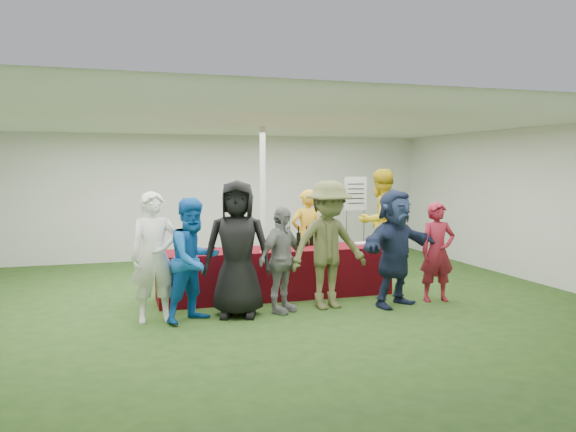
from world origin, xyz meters
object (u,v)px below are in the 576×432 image
object	(u,v)px
staff_back	(380,222)
customer_0	(154,257)
serving_table	(276,273)
customer_5	(395,248)
dump_bucket	(375,241)
customer_1	(194,260)
customer_4	(329,245)
wine_list_sign	(356,200)
customer_3	(281,260)
customer_2	(237,249)
staff_pourer	(307,236)
customer_6	(437,252)

from	to	relation	value
staff_back	customer_0	world-z (taller)	staff_back
serving_table	customer_5	xyz separation A→B (m)	(1.48, -1.06, 0.47)
dump_bucket	staff_back	xyz separation A→B (m)	(0.81, 1.46, 0.14)
customer_0	customer_1	xyz separation A→B (m)	(0.49, -0.15, -0.04)
customer_5	customer_4	bearing A→B (deg)	148.05
serving_table	wine_list_sign	world-z (taller)	wine_list_sign
customer_3	customer_2	bearing A→B (deg)	146.87
dump_bucket	customer_3	world-z (taller)	customer_3
dump_bucket	customer_4	world-z (taller)	customer_4
staff_pourer	customer_0	size ratio (longest dim) A/B	0.96
customer_5	customer_6	world-z (taller)	customer_5
staff_back	customer_2	world-z (taller)	staff_back
customer_6	customer_1	bearing A→B (deg)	-173.49
staff_pourer	customer_5	world-z (taller)	customer_5
customer_3	wine_list_sign	bearing A→B (deg)	17.79
staff_pourer	customer_1	xyz separation A→B (m)	(-2.21, -1.92, -0.00)
dump_bucket	customer_4	bearing A→B (deg)	-147.28
dump_bucket	staff_pourer	bearing A→B (deg)	124.59
staff_back	customer_0	xyz separation A→B (m)	(-4.27, -2.12, -0.14)
customer_0	customer_3	bearing A→B (deg)	-4.19
customer_1	customer_5	world-z (taller)	customer_5
customer_1	customer_3	distance (m)	1.21
staff_pourer	customer_6	xyz separation A→B (m)	(1.41, -1.89, -0.07)
wine_list_sign	customer_2	bearing A→B (deg)	-133.07
staff_back	customer_0	distance (m)	4.77
staff_back	customer_3	distance (m)	3.38
dump_bucket	customer_2	world-z (taller)	customer_2
customer_2	staff_back	bearing A→B (deg)	50.61
customer_2	customer_0	bearing A→B (deg)	-167.78
customer_1	customer_4	world-z (taller)	customer_4
staff_pourer	customer_4	bearing A→B (deg)	75.27
customer_1	customer_5	distance (m)	2.87
dump_bucket	wine_list_sign	xyz separation A→B (m)	(0.89, 2.77, 0.48)
wine_list_sign	customer_3	xyz separation A→B (m)	(-2.66, -3.49, -0.58)
customer_6	customer_5	bearing A→B (deg)	-168.73
serving_table	staff_pourer	world-z (taller)	staff_pourer
customer_4	customer_5	distance (m)	0.98
wine_list_sign	customer_6	xyz separation A→B (m)	(-0.25, -3.55, -0.57)
customer_5	serving_table	bearing A→B (deg)	121.90
wine_list_sign	customer_1	world-z (taller)	wine_list_sign
serving_table	wine_list_sign	distance (m)	3.68
customer_0	customer_6	world-z (taller)	customer_0
serving_table	customer_2	xyz separation A→B (m)	(-0.80, -0.95, 0.54)
staff_back	customer_4	world-z (taller)	staff_back
customer_2	customer_5	world-z (taller)	customer_2
dump_bucket	wine_list_sign	world-z (taller)	wine_list_sign
serving_table	customer_1	bearing A→B (deg)	-143.67
customer_1	customer_4	distance (m)	1.92
dump_bucket	customer_4	xyz separation A→B (m)	(-1.06, -0.68, 0.07)
customer_0	dump_bucket	bearing A→B (deg)	8.45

